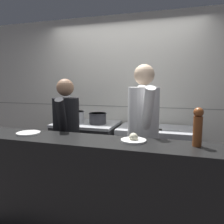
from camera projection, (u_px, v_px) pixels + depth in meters
ground_plane at (95, 219)px, 2.48m from camera, size 14.00×14.00×0.00m
wall_back_tiled at (124, 97)px, 3.59m from camera, size 8.00×0.06×2.60m
oven_range at (87, 151)px, 3.47m from camera, size 0.95×0.71×0.92m
prep_counter at (154, 158)px, 3.16m from camera, size 1.03×0.65×0.90m
pass_counter at (89, 190)px, 2.13m from camera, size 2.66×0.45×1.00m
stock_pot at (75, 116)px, 3.42m from camera, size 0.30×0.30×0.18m
sauce_pot at (98, 118)px, 3.31m from camera, size 0.27×0.27×0.16m
mixing_bowl_steel at (143, 124)px, 3.14m from camera, size 0.24×0.24×0.10m
chefs_knife at (164, 130)px, 2.93m from camera, size 0.34×0.09×0.02m
plated_dish_main at (29, 133)px, 2.28m from camera, size 0.24×0.24×0.02m
plated_dish_appetiser at (133, 139)px, 1.99m from camera, size 0.23×0.23×0.08m
pepper_mill at (198, 126)px, 1.82m from camera, size 0.08×0.08×0.33m
chef_head_cook at (67, 136)px, 2.72m from camera, size 0.40×0.69×1.59m
chef_sous at (143, 132)px, 2.51m from camera, size 0.45×0.75×1.74m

